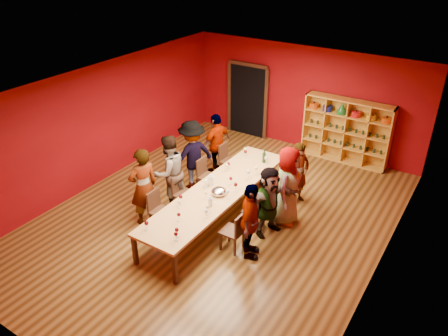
{
  "coord_description": "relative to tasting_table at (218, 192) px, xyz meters",
  "views": [
    {
      "loc": [
        4.53,
        -6.8,
        5.76
      ],
      "look_at": [
        -0.03,
        0.29,
        1.15
      ],
      "focal_mm": 35.0,
      "sensor_mm": 36.0,
      "label": 1
    }
  ],
  "objects": [
    {
      "name": "person_right_4",
      "position": [
        1.21,
        1.62,
        0.07
      ],
      "size": [
        0.55,
        0.65,
        1.53
      ],
      "primitive_type": "imported",
      "rotation": [
        0.0,
        0.0,
        1.29
      ],
      "color": "#5E8BC1",
      "rests_on": "ground"
    },
    {
      "name": "wine_bottle",
      "position": [
        0.23,
        1.69,
        0.18
      ],
      "size": [
        0.11,
        0.11,
        0.35
      ],
      "color": "#123216",
      "rests_on": "tasting_table"
    },
    {
      "name": "wine_glass_2",
      "position": [
        0.33,
        -1.89,
        0.19
      ],
      "size": [
        0.08,
        0.08,
        0.19
      ],
      "color": "silver",
      "rests_on": "tasting_table"
    },
    {
      "name": "doorway",
      "position": [
        -1.8,
        4.43,
        0.42
      ],
      "size": [
        1.4,
        0.17,
        2.3
      ],
      "color": "black",
      "rests_on": "ground"
    },
    {
      "name": "wine_glass_12",
      "position": [
        0.35,
        -0.17,
        0.2
      ],
      "size": [
        0.08,
        0.08,
        0.2
      ],
      "color": "silver",
      "rests_on": "tasting_table"
    },
    {
      "name": "wine_glass_16",
      "position": [
        0.38,
        -1.0,
        0.19
      ],
      "size": [
        0.08,
        0.08,
        0.2
      ],
      "color": "silver",
      "rests_on": "tasting_table"
    },
    {
      "name": "person_left_1",
      "position": [
        -1.28,
        -0.98,
        0.2
      ],
      "size": [
        0.69,
        0.79,
        1.81
      ],
      "primitive_type": "imported",
      "rotation": [
        0.0,
        0.0,
        -1.95
      ],
      "color": "#5886B7",
      "rests_on": "ground"
    },
    {
      "name": "wine_glass_13",
      "position": [
        0.35,
        0.17,
        0.2
      ],
      "size": [
        0.08,
        0.08,
        0.21
      ],
      "color": "silver",
      "rests_on": "tasting_table"
    },
    {
      "name": "person_right_3",
      "position": [
        1.32,
        0.73,
        0.21
      ],
      "size": [
        0.59,
        0.94,
        1.81
      ],
      "primitive_type": "imported",
      "rotation": [
        0.0,
        0.0,
        1.7
      ],
      "color": "#121933",
      "rests_on": "ground"
    },
    {
      "name": "wine_glass_17",
      "position": [
        0.27,
        -1.79,
        0.19
      ],
      "size": [
        0.08,
        0.08,
        0.2
      ],
      "color": "silver",
      "rests_on": "tasting_table"
    },
    {
      "name": "room_shell",
      "position": [
        0.0,
        0.0,
        0.8
      ],
      "size": [
        7.1,
        9.1,
        3.04
      ],
      "color": "#513515",
      "rests_on": "ground"
    },
    {
      "name": "wine_glass_18",
      "position": [
        -0.38,
        1.82,
        0.19
      ],
      "size": [
        0.07,
        0.07,
        0.19
      ],
      "color": "silver",
      "rests_on": "tasting_table"
    },
    {
      "name": "chair_person_left_1",
      "position": [
        -0.91,
        -0.98,
        -0.2
      ],
      "size": [
        0.42,
        0.42,
        0.89
      ],
      "color": "#321B10",
      "rests_on": "ground"
    },
    {
      "name": "person_right_2",
      "position": [
        1.18,
        0.15,
        0.09
      ],
      "size": [
        0.89,
        1.51,
        1.57
      ],
      "primitive_type": "imported",
      "rotation": [
        0.0,
        0.0,
        1.22
      ],
      "color": "#161E3D",
      "rests_on": "ground"
    },
    {
      "name": "chair_person_right_2",
      "position": [
        0.91,
        0.15,
        -0.2
      ],
      "size": [
        0.42,
        0.42,
        0.89
      ],
      "color": "#321B10",
      "rests_on": "ground"
    },
    {
      "name": "spittoon_bowl",
      "position": [
        0.12,
        -0.16,
        0.13
      ],
      "size": [
        0.33,
        0.33,
        0.18
      ],
      "primitive_type": "ellipsoid",
      "color": "silver",
      "rests_on": "tasting_table"
    },
    {
      "name": "wine_glass_4",
      "position": [
        -0.02,
        -0.43,
        0.18
      ],
      "size": [
        0.07,
        0.07,
        0.18
      ],
      "color": "silver",
      "rests_on": "tasting_table"
    },
    {
      "name": "wine_glass_14",
      "position": [
        -0.29,
        -0.06,
        0.18
      ],
      "size": [
        0.07,
        0.07,
        0.18
      ],
      "color": "silver",
      "rests_on": "tasting_table"
    },
    {
      "name": "wine_glass_11",
      "position": [
        -0.28,
        1.68,
        0.2
      ],
      "size": [
        0.08,
        0.08,
        0.2
      ],
      "color": "silver",
      "rests_on": "tasting_table"
    },
    {
      "name": "wine_glass_1",
      "position": [
        0.31,
        -0.86,
        0.19
      ],
      "size": [
        0.08,
        0.08,
        0.2
      ],
      "color": "silver",
      "rests_on": "tasting_table"
    },
    {
      "name": "chair_person_left_3",
      "position": [
        -0.91,
        0.81,
        -0.2
      ],
      "size": [
        0.42,
        0.42,
        0.89
      ],
      "color": "#321B10",
      "rests_on": "ground"
    },
    {
      "name": "tasting_table",
      "position": [
        0.0,
        0.0,
        0.0
      ],
      "size": [
        1.1,
        4.5,
        0.75
      ],
      "color": "tan",
      "rests_on": "ground"
    },
    {
      "name": "chair_person_right_4",
      "position": [
        0.91,
        1.62,
        -0.2
      ],
      "size": [
        0.42,
        0.42,
        0.89
      ],
      "color": "#321B10",
      "rests_on": "ground"
    },
    {
      "name": "person_left_4",
      "position": [
        -1.22,
        1.79,
        0.13
      ],
      "size": [
        0.6,
        1.04,
        1.66
      ],
      "primitive_type": "imported",
      "rotation": [
        0.0,
        0.0,
        -1.74
      ],
      "color": "#5875B6",
      "rests_on": "ground"
    },
    {
      "name": "person_left_2",
      "position": [
        -1.24,
        -0.15,
        0.2
      ],
      "size": [
        0.7,
        0.97,
        1.79
      ],
      "primitive_type": "imported",
      "rotation": [
        0.0,
        0.0,
        -1.85
      ],
      "color": "#4F4F54",
      "rests_on": "ground"
    },
    {
      "name": "person_left_3",
      "position": [
        -1.29,
        0.81,
        0.2
      ],
      "size": [
        0.89,
        1.25,
        1.79
      ],
      "primitive_type": "imported",
      "rotation": [
        0.0,
        0.0,
        -1.97
      ],
      "color": "#618CC8",
      "rests_on": "ground"
    },
    {
      "name": "wine_glass_8",
      "position": [
        0.3,
        0.79,
        0.21
      ],
      "size": [
        0.09,
        0.09,
        0.22
      ],
      "color": "silver",
      "rests_on": "tasting_table"
    },
    {
      "name": "wine_glass_6",
      "position": [
        -0.01,
        -1.38,
        0.19
      ],
      "size": [
        0.08,
        0.08,
        0.19
      ],
      "color": "silver",
      "rests_on": "tasting_table"
    },
    {
      "name": "wine_glass_15",
      "position": [
        0.11,
        0.36,
        0.19
      ],
      "size": [
        0.08,
        0.08,
        0.19
      ],
      "color": "silver",
      "rests_on": "tasting_table"
    },
    {
      "name": "person_right_1",
      "position": [
        1.23,
        -0.74,
        0.12
      ],
      "size": [
        0.77,
        1.06,
        1.65
      ],
      "primitive_type": "imported",
      "rotation": [
        0.0,
        0.0,
        1.96
      ],
      "color": "#4C4C51",
      "rests_on": "ground"
    },
    {
      "name": "wine_glass_0",
      "position": [
        0.35,
        1.07,
        0.19
      ],
      "size": [
        0.08,
        0.08,
        0.2
      ],
      "color": "silver",
      "rests_on": "tasting_table"
    },
    {
      "name": "carafe_a",
      "position": [
        -0.24,
        0.07,
        0.18
      ],
      "size": [
        0.11,
        0.11,
        0.28
      ],
      "color": "silver",
      "rests_on": "tasting_table"
    },
    {
      "name": "wine_glass_19",
      "position": [
        -0.36,
        -0.86,
        0.2
      ],
      "size": [
        0.08,
        0.08,
        0.21
      ],
      "color": "silver",
      "rests_on": "tasting_table"
    },
    {
      "name": "chair_person_left_4",
      "position": [
        -0.91,
        1.79,
        -0.2
      ],
      "size": [
        0.42,
        0.42,
        0.89
      ],
      "color": "#321B10",
      "rests_on": "ground"
    },
    {
      "name": "shelving_unit",
      "position": [
        1.4,
        4.32,
        0.28
      ],
      "size": [
        2.4,
        0.4,
        1.8
      ],
      "color": "gold",
      "rests_on": "ground"
    },
    {
      "name": "carafe_b",
      "position": [
        0.22,
        -0.63,
        0.16
      ],
      "size": [
        0.11,
        0.11,
        0.23
      ],
      "color": "silver",
      "rests_on": "tasting_table"
    },
    {
      "name": "wine_glass_9",
      "position": [
        0.31,
        1.65,
        0.19
      ],
      "size": [
        0.08,
        0.08,
        0.2
      ],
      "color": "silver",
      "rests_on": "tasting_table"
    },
    {
      "name": "wine_glass_3",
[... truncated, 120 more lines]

